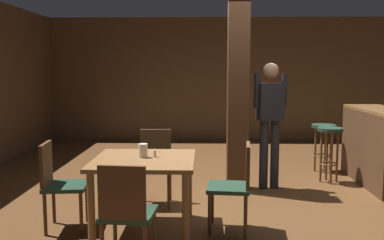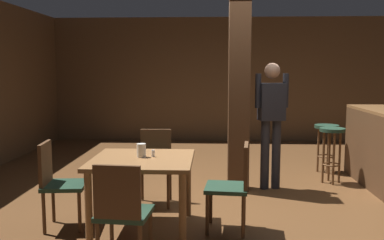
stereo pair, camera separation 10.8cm
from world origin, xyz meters
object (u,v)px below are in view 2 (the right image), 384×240
at_px(napkin_cup, 141,150).
at_px(standing_person, 271,116).
at_px(chair_east, 234,182).
at_px(salt_shaker, 153,153).
at_px(chair_south, 122,210).
at_px(dining_table, 143,169).
at_px(bar_counter, 376,147).
at_px(bar_stool_near, 332,142).
at_px(chair_west, 57,180).
at_px(bar_stool_mid, 326,136).
at_px(chair_north, 155,162).

relative_size(napkin_cup, standing_person, 0.08).
height_order(chair_east, salt_shaker, chair_east).
bearing_deg(standing_person, chair_south, -121.73).
xyz_separation_m(dining_table, bar_counter, (3.01, 1.83, -0.08)).
bearing_deg(chair_south, napkin_cup, 89.32).
bearing_deg(salt_shaker, bar_counter, 31.24).
relative_size(chair_south, bar_stool_near, 1.11).
height_order(chair_west, salt_shaker, chair_west).
distance_m(chair_east, standing_person, 1.77).
relative_size(standing_person, bar_stool_mid, 2.27).
xyz_separation_m(dining_table, chair_east, (0.92, 0.00, -0.13)).
distance_m(chair_south, standing_person, 2.95).
distance_m(dining_table, napkin_cup, 0.19).
height_order(dining_table, napkin_cup, napkin_cup).
bearing_deg(bar_stool_near, chair_west, -149.80).
bearing_deg(standing_person, chair_north, -154.47).
bearing_deg(chair_north, napkin_cup, -91.80).
bearing_deg(standing_person, salt_shaker, -132.43).
relative_size(salt_shaker, bar_stool_near, 0.09).
xyz_separation_m(chair_north, chair_east, (0.92, -0.88, 0.00)).
xyz_separation_m(dining_table, standing_person, (1.50, 1.60, 0.37)).
xyz_separation_m(napkin_cup, bar_counter, (3.03, 1.78, -0.26)).
xyz_separation_m(chair_north, chair_south, (-0.04, -1.76, 0.00)).
relative_size(salt_shaker, bar_counter, 0.04).
bearing_deg(chair_east, salt_shaker, 175.62).
xyz_separation_m(chair_east, bar_stool_near, (1.50, 1.93, 0.10)).
xyz_separation_m(standing_person, bar_counter, (1.51, 0.23, -0.45)).
xyz_separation_m(bar_stool_near, bar_stool_mid, (0.10, 0.67, -0.02)).
distance_m(salt_shaker, bar_stool_near, 2.99).
bearing_deg(chair_east, bar_stool_mid, 58.51).
bearing_deg(bar_stool_mid, chair_north, -145.57).
bearing_deg(chair_south, chair_east, 42.70).
height_order(chair_north, chair_south, same).
bearing_deg(napkin_cup, chair_west, -177.72).
xyz_separation_m(chair_east, standing_person, (0.58, 1.60, 0.50)).
bearing_deg(bar_stool_mid, bar_counter, -57.65).
bearing_deg(chair_west, dining_table, -0.65).
xyz_separation_m(dining_table, chair_north, (0.01, 0.88, -0.13)).
bearing_deg(dining_table, chair_east, 0.03).
xyz_separation_m(napkin_cup, standing_person, (1.52, 1.55, 0.19)).
height_order(chair_south, bar_stool_mid, chair_south).
bearing_deg(chair_north, bar_counter, 17.48).
xyz_separation_m(standing_person, bar_stool_mid, (1.02, 1.01, -0.42)).
relative_size(dining_table, chair_west, 1.13).
distance_m(dining_table, chair_east, 0.93).
distance_m(dining_table, bar_counter, 3.52).
bearing_deg(napkin_cup, chair_south, -90.68).
distance_m(chair_north, chair_south, 1.76).
distance_m(chair_north, chair_east, 1.27).
bearing_deg(chair_west, bar_stool_mid, 37.32).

